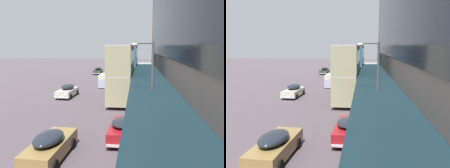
% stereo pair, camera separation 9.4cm
% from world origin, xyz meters
% --- Properties ---
extents(transit_bus_kerbside_front, '(2.91, 10.51, 6.43)m').
position_xyz_m(transit_bus_kerbside_front, '(3.61, 23.23, 3.46)').
color(transit_bus_kerbside_front, tan).
rests_on(transit_bus_kerbside_front, ground).
extents(transit_bus_kerbside_rear, '(2.93, 9.17, 6.39)m').
position_xyz_m(transit_bus_kerbside_rear, '(4.22, 46.45, 3.44)').
color(transit_bus_kerbside_rear, beige).
rests_on(transit_bus_kerbside_rear, ground).
extents(transit_bus_kerbside_far, '(2.93, 10.26, 6.51)m').
position_xyz_m(transit_bus_kerbside_far, '(4.08, 35.40, 3.50)').
color(transit_bus_kerbside_far, teal).
rests_on(transit_bus_kerbside_far, ground).
extents(sedan_far_back, '(2.03, 4.57, 1.50)m').
position_xyz_m(sedan_far_back, '(4.45, 10.65, 0.75)').
color(sedan_far_back, '#A71820').
rests_on(sedan_far_back, ground).
extents(sedan_lead_near, '(1.84, 4.30, 1.53)m').
position_xyz_m(sedan_lead_near, '(0.10, 56.88, 0.76)').
color(sedan_lead_near, '#B0281F').
rests_on(sedan_lead_near, ground).
extents(sedan_trailing_near, '(2.02, 4.90, 1.54)m').
position_xyz_m(sedan_trailing_near, '(0.41, 38.33, 0.77)').
color(sedan_trailing_near, beige).
rests_on(sedan_trailing_near, ground).
extents(sedan_oncoming_front, '(2.07, 4.72, 1.59)m').
position_xyz_m(sedan_oncoming_front, '(-3.28, 24.43, 0.78)').
color(sedan_oncoming_front, beige).
rests_on(sedan_oncoming_front, ground).
extents(sedan_second_near, '(1.93, 4.71, 1.58)m').
position_xyz_m(sedan_second_near, '(-3.38, 50.33, 0.77)').
color(sedan_second_near, '#253523').
rests_on(sedan_second_near, ground).
extents(sedan_trailing_mid, '(2.04, 5.08, 1.58)m').
position_xyz_m(sedan_trailing_mid, '(0.53, 7.28, 0.78)').
color(sedan_trailing_mid, olive).
rests_on(sedan_trailing_mid, ground).
extents(vw_van, '(1.96, 4.58, 1.96)m').
position_xyz_m(vw_van, '(0.54, 32.79, 1.10)').
color(vw_van, '#B3B7CF').
rests_on(vw_van, ground).
extents(street_lamp, '(1.50, 0.28, 6.44)m').
position_xyz_m(street_lamp, '(6.18, 11.10, 3.93)').
color(street_lamp, '#4C4C51').
rests_on(street_lamp, sidewalk_kerb).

